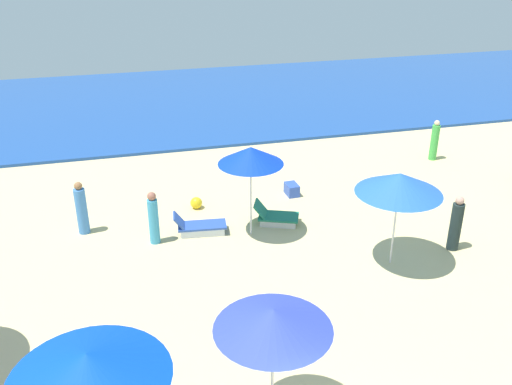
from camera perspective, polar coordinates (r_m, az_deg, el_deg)
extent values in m
cube|color=#1E4998|center=(29.22, -8.38, 8.92)|extent=(60.00, 13.63, 0.12)
cylinder|color=silver|center=(10.26, 1.63, -18.22)|extent=(0.05, 0.05, 2.17)
cone|color=blue|center=(9.43, 1.73, -12.57)|extent=(1.98, 1.98, 0.39)
cylinder|color=silver|center=(15.15, 13.65, -3.54)|extent=(0.05, 0.05, 2.05)
cone|color=blue|center=(14.59, 14.16, 0.92)|extent=(2.19, 2.19, 0.54)
cylinder|color=silver|center=(16.08, -0.51, -0.73)|extent=(0.05, 0.05, 2.20)
cone|color=#0E37CA|center=(15.53, -0.53, 3.73)|extent=(1.82, 1.82, 0.49)
cube|color=silver|center=(16.86, 2.18, -3.26)|extent=(1.00, 0.44, 0.20)
cube|color=silver|center=(17.36, 2.36, -2.37)|extent=(1.00, 0.44, 0.20)
cube|color=#207759|center=(17.05, 2.28, -2.42)|extent=(1.35, 1.07, 0.06)
cube|color=#207759|center=(17.00, 0.47, -1.68)|extent=(0.59, 0.74, 0.45)
cube|color=silver|center=(16.43, -5.35, -4.14)|extent=(1.25, 0.18, 0.22)
cube|color=silver|center=(16.87, -5.45, -3.30)|extent=(1.25, 0.18, 0.22)
cube|color=#2B4DA3|center=(16.58, -5.42, -3.29)|extent=(1.45, 0.75, 0.06)
cube|color=#2B4DA3|center=(16.48, -7.69, -2.83)|extent=(0.39, 0.60, 0.42)
cone|color=#0A42C4|center=(8.94, -16.47, -16.30)|extent=(2.43, 2.43, 0.45)
cylinder|color=#427ECA|center=(17.09, -17.04, -1.79)|extent=(0.35, 0.35, 1.39)
sphere|color=#966640|center=(16.76, -17.38, 0.63)|extent=(0.23, 0.23, 0.23)
cylinder|color=green|center=(22.62, 17.42, 4.80)|extent=(0.40, 0.40, 1.36)
sphere|color=beige|center=(22.38, 17.67, 6.65)|extent=(0.21, 0.21, 0.21)
cylinder|color=#3D9ACA|center=(16.09, -10.20, -2.87)|extent=(0.33, 0.33, 1.33)
sphere|color=#9C604D|center=(15.75, -10.42, -0.37)|extent=(0.24, 0.24, 0.24)
cylinder|color=#202D2D|center=(16.45, 19.34, -3.25)|extent=(0.34, 0.34, 1.37)
sphere|color=tan|center=(16.11, 19.74, -0.77)|extent=(0.23, 0.23, 0.23)
cube|color=blue|center=(18.89, 3.60, 0.31)|extent=(0.40, 0.59, 0.39)
sphere|color=yellow|center=(18.06, -6.00, -1.04)|extent=(0.37, 0.37, 0.37)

